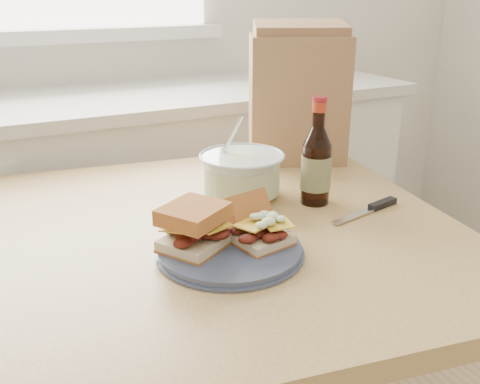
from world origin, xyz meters
name	(u,v)px	position (x,y,z in m)	size (l,w,h in m)	color
cabinet_run	(89,222)	(0.00, 1.70, 0.47)	(2.50, 0.64, 0.94)	white
dining_table	(225,274)	(0.12, 0.77, 0.70)	(1.12, 1.12, 0.82)	tan
plate	(230,250)	(0.08, 0.64, 0.83)	(0.27, 0.27, 0.02)	#3A445E
sandwich_left	(194,227)	(0.02, 0.67, 0.88)	(0.15, 0.15, 0.08)	beige
sandwich_right	(258,226)	(0.14, 0.64, 0.86)	(0.11, 0.15, 0.08)	beige
coleslaw_bowl	(242,176)	(0.23, 0.90, 0.87)	(0.20, 0.20, 0.20)	silver
beer_bottle	(316,164)	(0.37, 0.79, 0.91)	(0.07, 0.07, 0.25)	black
knife	(375,207)	(0.47, 0.69, 0.83)	(0.21, 0.06, 0.01)	silver
paper_bag	(298,99)	(0.52, 1.10, 1.00)	(0.27, 0.18, 0.35)	#906746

